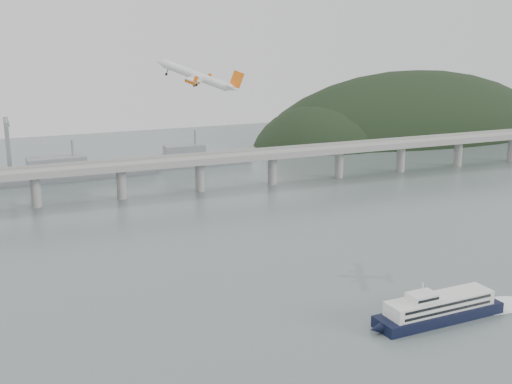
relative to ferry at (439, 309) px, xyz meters
name	(u,v)px	position (x,y,z in m)	size (l,w,h in m)	color
ground	(312,322)	(-44.20, 15.25, -4.34)	(900.00, 900.00, 0.00)	slate
bridge	(167,167)	(-45.35, 215.25, 13.31)	(800.00, 22.00, 23.90)	gray
headland	(424,153)	(240.98, 347.00, -23.68)	(365.00, 155.00, 156.00)	black
ferry	(439,309)	(0.00, 0.00, 0.00)	(84.84, 17.94, 15.99)	black
airliner	(198,77)	(-64.92, 82.62, 79.81)	(34.11, 32.61, 15.44)	white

